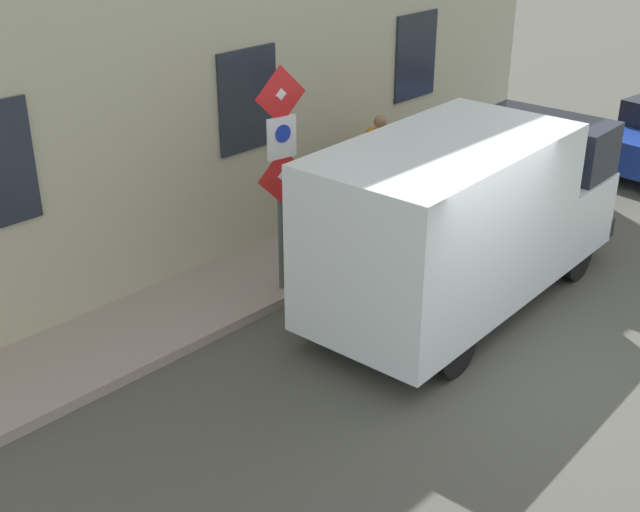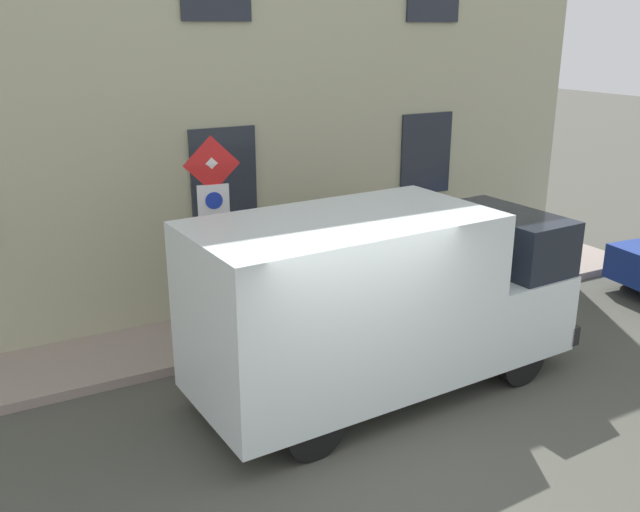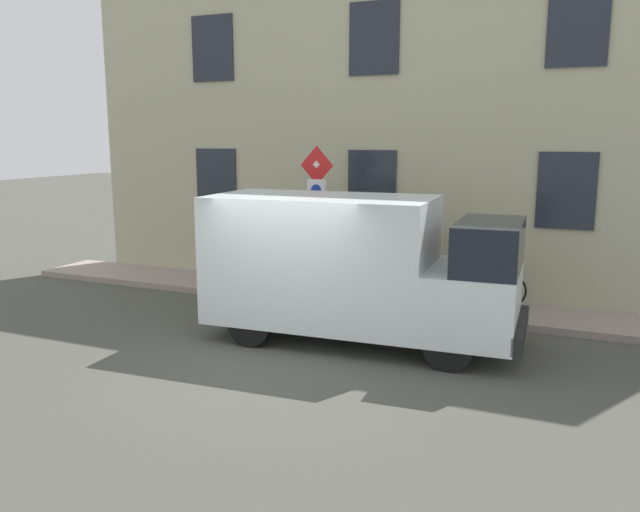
{
  "view_description": "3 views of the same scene",
  "coord_description": "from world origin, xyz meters",
  "px_view_note": "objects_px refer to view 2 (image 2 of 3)",
  "views": [
    {
      "loc": [
        -4.66,
        8.11,
        5.76
      ],
      "look_at": [
        2.25,
        0.78,
        0.93
      ],
      "focal_mm": 47.77,
      "sensor_mm": 36.0,
      "label": 1
    },
    {
      "loc": [
        -5.96,
        3.9,
        4.71
      ],
      "look_at": [
        2.8,
        -0.87,
        1.42
      ],
      "focal_mm": 39.18,
      "sensor_mm": 36.0,
      "label": 2
    },
    {
      "loc": [
        -8.9,
        -4.54,
        3.5
      ],
      "look_at": [
        2.79,
        0.53,
        1.11
      ],
      "focal_mm": 35.88,
      "sensor_mm": 36.0,
      "label": 3
    }
  ],
  "objects_px": {
    "sign_post_stacked": "(214,222)",
    "bicycle_blue": "(335,281)",
    "bicycle_orange": "(374,273)",
    "pedestrian": "(366,246)",
    "delivery_van": "(380,298)"
  },
  "relations": [
    {
      "from": "sign_post_stacked",
      "to": "bicycle_blue",
      "type": "relative_size",
      "value": 1.78
    },
    {
      "from": "bicycle_orange",
      "to": "bicycle_blue",
      "type": "xyz_separation_m",
      "value": [
        0.0,
        0.8,
        0.0
      ]
    },
    {
      "from": "sign_post_stacked",
      "to": "pedestrian",
      "type": "distance_m",
      "value": 3.3
    },
    {
      "from": "delivery_van",
      "to": "bicycle_blue",
      "type": "distance_m",
      "value": 3.05
    },
    {
      "from": "sign_post_stacked",
      "to": "pedestrian",
      "type": "bearing_deg",
      "value": -75.02
    },
    {
      "from": "delivery_van",
      "to": "pedestrian",
      "type": "distance_m",
      "value": 3.11
    },
    {
      "from": "sign_post_stacked",
      "to": "bicycle_blue",
      "type": "bearing_deg",
      "value": -70.33
    },
    {
      "from": "delivery_van",
      "to": "bicycle_orange",
      "type": "height_order",
      "value": "delivery_van"
    },
    {
      "from": "delivery_van",
      "to": "bicycle_blue",
      "type": "xyz_separation_m",
      "value": [
        2.79,
        -0.92,
        -0.82
      ]
    },
    {
      "from": "delivery_van",
      "to": "bicycle_orange",
      "type": "xyz_separation_m",
      "value": [
        2.79,
        -1.71,
        -0.82
      ]
    },
    {
      "from": "delivery_van",
      "to": "bicycle_orange",
      "type": "bearing_deg",
      "value": 55.36
    },
    {
      "from": "bicycle_orange",
      "to": "sign_post_stacked",
      "type": "bearing_deg",
      "value": 7.43
    },
    {
      "from": "sign_post_stacked",
      "to": "bicycle_orange",
      "type": "xyz_separation_m",
      "value": [
        0.88,
        -3.26,
        -1.59
      ]
    },
    {
      "from": "delivery_van",
      "to": "pedestrian",
      "type": "bearing_deg",
      "value": 58.26
    },
    {
      "from": "delivery_van",
      "to": "pedestrian",
      "type": "xyz_separation_m",
      "value": [
        2.72,
        -1.49,
        -0.26
      ]
    }
  ]
}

